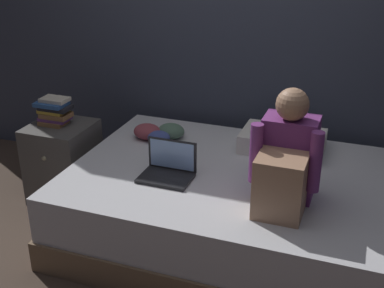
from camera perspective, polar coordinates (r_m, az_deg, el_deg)
name	(u,v)px	position (r m, az deg, el deg)	size (l,w,h in m)	color
ground_plane	(181,256)	(3.32, -1.27, -12.46)	(8.00, 8.00, 0.00)	#47382D
wall_back	(239,11)	(3.86, 5.27, 14.62)	(5.60, 0.10, 2.70)	#383D4C
bed	(226,206)	(3.37, 3.77, -6.91)	(2.00, 1.50, 0.50)	#7A6047
nightstand	(64,162)	(3.94, -14.16, -1.97)	(0.44, 0.46, 0.59)	#474442
person_sitting	(286,162)	(2.83, 10.46, -2.02)	(0.39, 0.44, 0.66)	#75337A
laptop	(168,168)	(3.16, -2.66, -2.74)	(0.32, 0.23, 0.22)	black
pillow	(283,141)	(3.56, 10.09, 0.30)	(0.56, 0.36, 0.13)	silver
book_stack	(54,111)	(3.82, -15.14, 3.58)	(0.24, 0.17, 0.20)	brown
clothes_pile	(159,133)	(3.69, -3.73, 1.29)	(0.36, 0.27, 0.11)	#8E3D47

